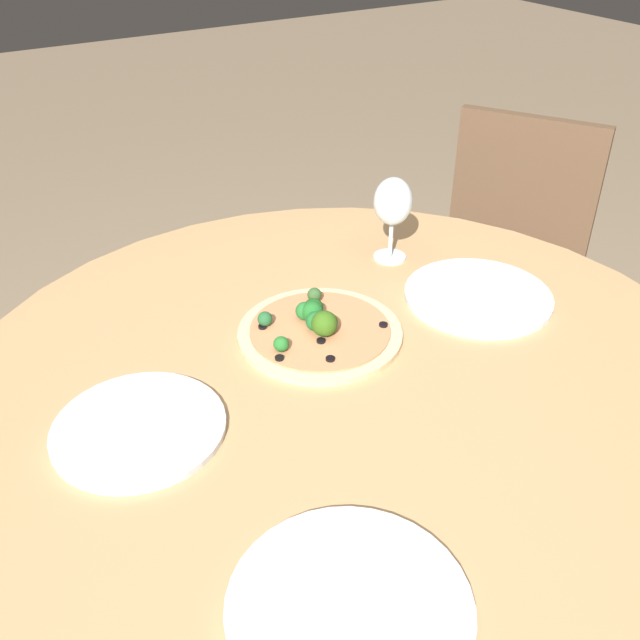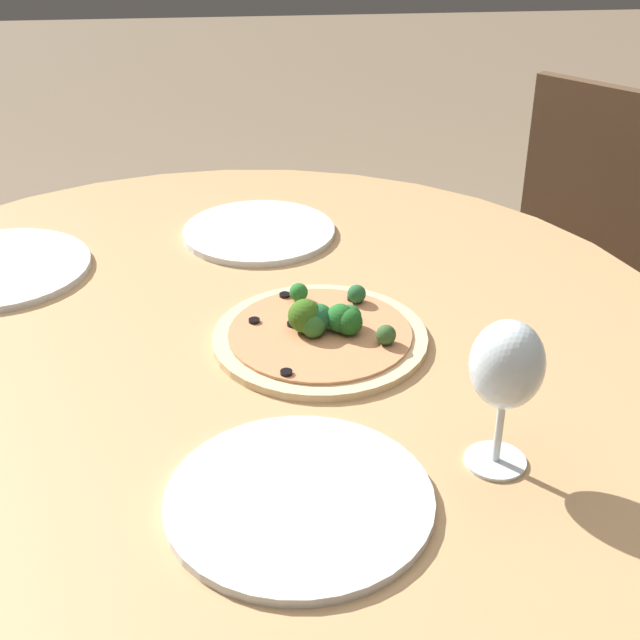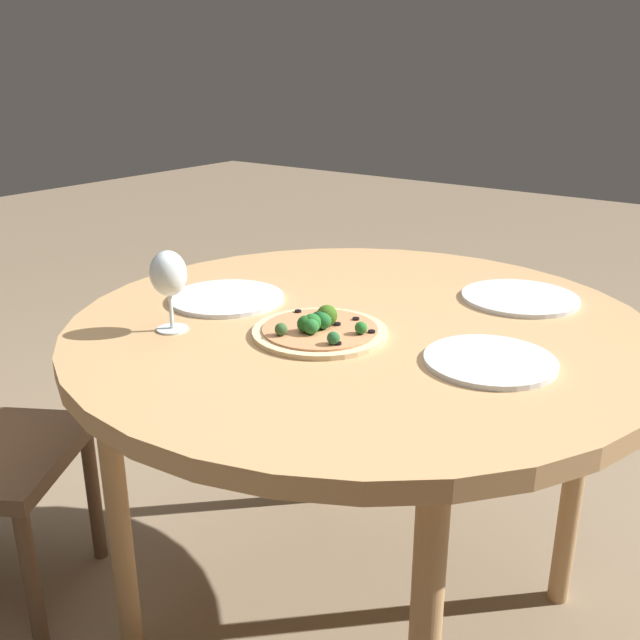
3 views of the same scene
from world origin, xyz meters
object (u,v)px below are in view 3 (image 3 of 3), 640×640
plate_side (490,361)px  plate_far (520,298)px  wine_glass (168,275)px  pizza (320,329)px  plate_near (226,298)px

plate_side → plate_far: bearing=104.0°
wine_glass → plate_far: size_ratio=0.63×
wine_glass → pizza: bearing=31.0°
plate_near → plate_side: same height
pizza → wine_glass: 0.31m
wine_glass → plate_side: (0.57, 0.22, -0.11)m
wine_glass → plate_side: 0.62m
plate_near → plate_side: 0.62m
plate_near → plate_side: size_ratio=1.09×
pizza → wine_glass: wine_glass is taller
wine_glass → plate_near: (-0.04, 0.20, -0.11)m
pizza → plate_near: bearing=170.6°
wine_glass → plate_far: (0.48, 0.59, -0.11)m
pizza → wine_glass: (-0.25, -0.15, 0.10)m
plate_far → pizza: bearing=-117.6°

